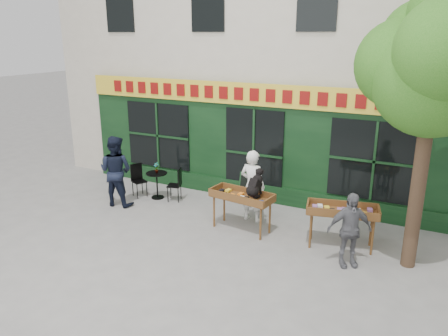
% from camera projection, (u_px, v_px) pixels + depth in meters
% --- Properties ---
extents(ground, '(80.00, 80.00, 0.00)m').
position_uv_depth(ground, '(215.00, 230.00, 10.55)').
color(ground, slate).
rests_on(ground, ground).
extents(building, '(14.00, 7.26, 10.00)m').
position_uv_depth(building, '(300.00, 20.00, 14.20)').
color(building, beige).
rests_on(building, ground).
extents(street_tree, '(3.05, 2.90, 5.60)m').
position_uv_depth(street_tree, '(438.00, 60.00, 7.79)').
color(street_tree, '#382619').
rests_on(street_tree, ground).
extents(book_cart_center, '(1.57, 0.81, 0.99)m').
position_uv_depth(book_cart_center, '(242.00, 198.00, 10.34)').
color(book_cart_center, brown).
rests_on(book_cart_center, ground).
extents(dog, '(0.42, 0.64, 0.60)m').
position_uv_depth(dog, '(255.00, 182.00, 10.01)').
color(dog, black).
rests_on(dog, book_cart_center).
extents(woman, '(0.72, 0.52, 1.84)m').
position_uv_depth(woman, '(252.00, 186.00, 10.87)').
color(woman, white).
rests_on(woman, ground).
extents(book_cart_right, '(1.60, 0.93, 0.99)m').
position_uv_depth(book_cart_right, '(342.00, 212.00, 9.50)').
color(book_cart_right, brown).
rests_on(book_cart_right, ground).
extents(man_right, '(0.98, 0.82, 1.57)m').
position_uv_depth(man_right, '(349.00, 230.00, 8.75)').
color(man_right, '#59595E').
rests_on(man_right, ground).
extents(bistro_table, '(0.60, 0.60, 0.76)m').
position_uv_depth(bistro_table, '(157.00, 180.00, 12.48)').
color(bistro_table, black).
rests_on(bistro_table, ground).
extents(bistro_chair_left, '(0.49, 0.49, 0.95)m').
position_uv_depth(bistro_chair_left, '(138.00, 177.00, 12.69)').
color(bistro_chair_left, black).
rests_on(bistro_chair_left, ground).
extents(bistro_chair_right, '(0.46, 0.45, 0.95)m').
position_uv_depth(bistro_chair_right, '(177.00, 182.00, 12.27)').
color(bistro_chair_right, black).
rests_on(bistro_chair_right, ground).
extents(potted_plant, '(0.18, 0.14, 0.30)m').
position_uv_depth(potted_plant, '(156.00, 168.00, 12.37)').
color(potted_plant, gray).
rests_on(potted_plant, bistro_table).
extents(man_left, '(1.04, 0.86, 1.95)m').
position_uv_depth(man_left, '(116.00, 171.00, 11.88)').
color(man_left, black).
rests_on(man_left, ground).
extents(chalkboard, '(0.56, 0.20, 0.79)m').
position_uv_depth(chalkboard, '(248.00, 187.00, 12.35)').
color(chalkboard, black).
rests_on(chalkboard, ground).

